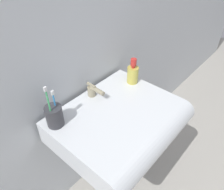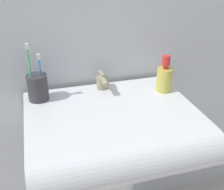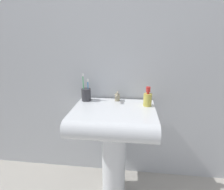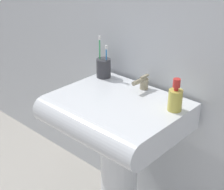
% 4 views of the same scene
% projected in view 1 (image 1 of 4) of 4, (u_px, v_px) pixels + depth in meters
% --- Properties ---
extents(ground_plane, '(6.00, 6.00, 0.00)m').
position_uv_depth(ground_plane, '(114.00, 189.00, 1.52)').
color(ground_plane, '#ADA89E').
rests_on(ground_plane, ground).
extents(wall_back, '(5.00, 0.05, 2.40)m').
position_uv_depth(wall_back, '(68.00, 1.00, 0.89)').
color(wall_back, silver).
rests_on(wall_back, ground).
extents(sink_pedestal, '(0.19, 0.19, 0.62)m').
position_uv_depth(sink_pedestal, '(115.00, 163.00, 1.32)').
color(sink_pedestal, white).
rests_on(sink_pedestal, ground).
extents(sink_basin, '(0.60, 0.50, 0.13)m').
position_uv_depth(sink_basin, '(123.00, 125.00, 1.06)').
color(sink_basin, white).
rests_on(sink_basin, sink_pedestal).
extents(faucet, '(0.04, 0.11, 0.07)m').
position_uv_depth(faucet, '(93.00, 91.00, 1.11)').
color(faucet, tan).
rests_on(faucet, sink_basin).
extents(toothbrush_cup, '(0.08, 0.08, 0.22)m').
position_uv_depth(toothbrush_cup, '(54.00, 116.00, 0.95)').
color(toothbrush_cup, '#38383D').
rests_on(toothbrush_cup, sink_basin).
extents(soap_bottle, '(0.06, 0.06, 0.15)m').
position_uv_depth(soap_bottle, '(133.00, 74.00, 1.20)').
color(soap_bottle, gold).
rests_on(soap_bottle, sink_basin).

